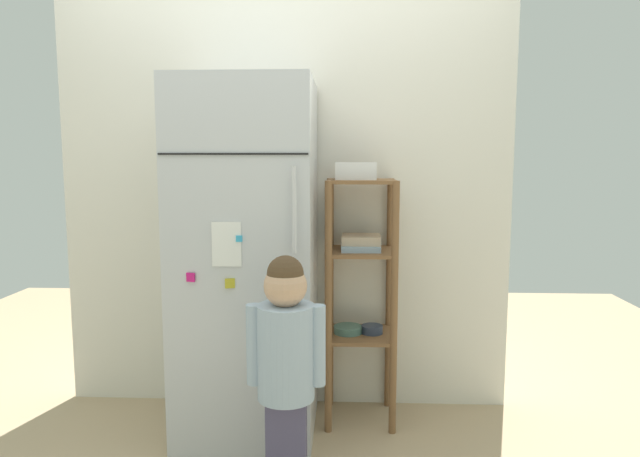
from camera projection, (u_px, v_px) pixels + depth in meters
ground_plane at (279, 429)px, 2.82m from camera, size 6.00×6.00×0.00m
kitchen_wall_back at (285, 203)px, 3.04m from camera, size 2.41×0.03×2.21m
refrigerator at (247, 260)px, 2.75m from camera, size 0.65×0.64×1.71m
child_standing at (286, 351)px, 2.23m from camera, size 0.31×0.23×0.97m
pantry_shelf_unit at (360, 278)px, 2.86m from camera, size 0.35×0.35×1.24m
fruit_bin at (356, 172)px, 2.79m from camera, size 0.20×0.18×0.09m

